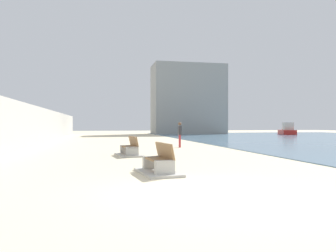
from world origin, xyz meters
TOP-DOWN VIEW (x-y plane):
  - ground_plane at (0.00, 18.00)m, footprint 120.00×120.00m
  - seawall at (-7.50, 18.00)m, footprint 0.80×64.00m
  - bench_near at (-0.50, 3.10)m, footprint 1.36×2.22m
  - bench_far at (-0.91, 9.25)m, footprint 1.38×2.23m
  - person_walking at (2.99, 14.56)m, footprint 0.23×0.53m
  - boat_far_left at (26.37, 39.06)m, footprint 3.72×5.68m
  - harbor_building at (12.10, 46.00)m, footprint 12.00×6.00m

SIDE VIEW (x-z plane):
  - ground_plane at x=0.00m, z-range 0.00..0.00m
  - bench_near at x=-0.50m, z-range -0.26..0.72m
  - bench_far at x=-0.91m, z-range -0.26..0.72m
  - boat_far_left at x=26.37m, z-range -0.23..1.65m
  - person_walking at x=2.99m, z-range 0.15..1.89m
  - seawall at x=-7.50m, z-range 0.00..2.98m
  - harbor_building at x=12.10m, z-range 0.00..11.63m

